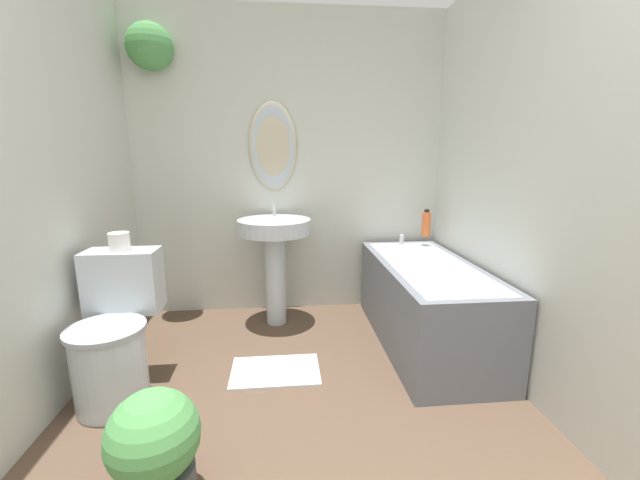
{
  "coord_description": "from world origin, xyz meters",
  "views": [
    {
      "loc": [
        -0.07,
        -0.47,
        1.29
      ],
      "look_at": [
        0.14,
        1.7,
        0.82
      ],
      "focal_mm": 22.0,
      "sensor_mm": 36.0,
      "label": 1
    }
  ],
  "objects_px": {
    "bathtub": "(426,302)",
    "potted_plant": "(155,448)",
    "toilet": "(115,336)",
    "shampoo_bottle": "(426,224)",
    "toilet_paper_roll": "(119,242)",
    "pedestal_sink": "(275,245)"
  },
  "relations": [
    {
      "from": "potted_plant",
      "to": "bathtub",
      "type": "bearing_deg",
      "value": 38.9
    },
    {
      "from": "toilet",
      "to": "toilet_paper_roll",
      "type": "relative_size",
      "value": 7.02
    },
    {
      "from": "bathtub",
      "to": "shampoo_bottle",
      "type": "bearing_deg",
      "value": 71.86
    },
    {
      "from": "potted_plant",
      "to": "toilet_paper_roll",
      "type": "height_order",
      "value": "toilet_paper_roll"
    },
    {
      "from": "bathtub",
      "to": "toilet_paper_roll",
      "type": "height_order",
      "value": "toilet_paper_roll"
    },
    {
      "from": "bathtub",
      "to": "potted_plant",
      "type": "bearing_deg",
      "value": -141.1
    },
    {
      "from": "pedestal_sink",
      "to": "bathtub",
      "type": "height_order",
      "value": "pedestal_sink"
    },
    {
      "from": "pedestal_sink",
      "to": "bathtub",
      "type": "relative_size",
      "value": 0.65
    },
    {
      "from": "bathtub",
      "to": "shampoo_bottle",
      "type": "xyz_separation_m",
      "value": [
        0.18,
        0.55,
        0.45
      ]
    },
    {
      "from": "pedestal_sink",
      "to": "potted_plant",
      "type": "height_order",
      "value": "pedestal_sink"
    },
    {
      "from": "bathtub",
      "to": "toilet_paper_roll",
      "type": "distance_m",
      "value": 1.97
    },
    {
      "from": "toilet",
      "to": "shampoo_bottle",
      "type": "height_order",
      "value": "shampoo_bottle"
    },
    {
      "from": "toilet",
      "to": "pedestal_sink",
      "type": "distance_m",
      "value": 1.25
    },
    {
      "from": "potted_plant",
      "to": "toilet",
      "type": "bearing_deg",
      "value": 119.48
    },
    {
      "from": "toilet",
      "to": "potted_plant",
      "type": "xyz_separation_m",
      "value": [
        0.42,
        -0.75,
        -0.1
      ]
    },
    {
      "from": "toilet",
      "to": "toilet_paper_roll",
      "type": "xyz_separation_m",
      "value": [
        0.0,
        0.19,
        0.47
      ]
    },
    {
      "from": "pedestal_sink",
      "to": "toilet_paper_roll",
      "type": "bearing_deg",
      "value": -140.83
    },
    {
      "from": "shampoo_bottle",
      "to": "potted_plant",
      "type": "bearing_deg",
      "value": -133.53
    },
    {
      "from": "bathtub",
      "to": "potted_plant",
      "type": "xyz_separation_m",
      "value": [
        -1.46,
        -1.18,
        -0.05
      ]
    },
    {
      "from": "potted_plant",
      "to": "toilet_paper_roll",
      "type": "relative_size",
      "value": 4.23
    },
    {
      "from": "bathtub",
      "to": "shampoo_bottle",
      "type": "distance_m",
      "value": 0.73
    },
    {
      "from": "bathtub",
      "to": "toilet_paper_roll",
      "type": "xyz_separation_m",
      "value": [
        -1.88,
        -0.24,
        0.52
      ]
    }
  ]
}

